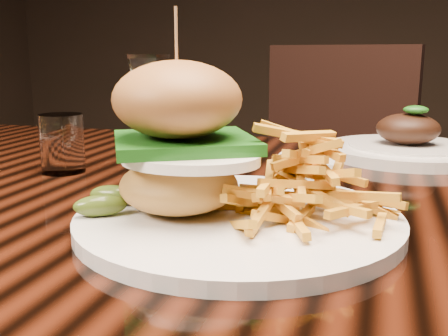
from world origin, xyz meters
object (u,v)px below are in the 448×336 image
(dining_table, at_px, (283,250))
(far_dish, at_px, (407,147))
(chair_far, at_px, (325,186))
(wine_glass, at_px, (149,88))
(burger_plate, at_px, (234,171))

(dining_table, distance_m, far_dish, 0.36)
(far_dish, relative_size, chair_far, 0.29)
(dining_table, height_order, chair_far, chair_far)
(wine_glass, xyz_separation_m, far_dish, (0.37, 0.25, -0.11))
(dining_table, xyz_separation_m, wine_glass, (-0.21, 0.06, 0.20))
(wine_glass, bearing_deg, dining_table, -15.01)
(burger_plate, xyz_separation_m, wine_glass, (-0.18, 0.20, 0.07))
(burger_plate, bearing_deg, chair_far, 73.43)
(dining_table, bearing_deg, wine_glass, 164.99)
(wine_glass, xyz_separation_m, chair_far, (0.17, 0.83, -0.34))
(chair_far, bearing_deg, burger_plate, -76.80)
(far_dish, bearing_deg, wine_glass, -145.96)
(burger_plate, height_order, far_dish, burger_plate)
(far_dish, bearing_deg, dining_table, -117.22)
(wine_glass, distance_m, far_dish, 0.46)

